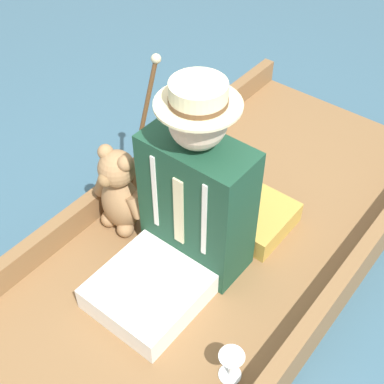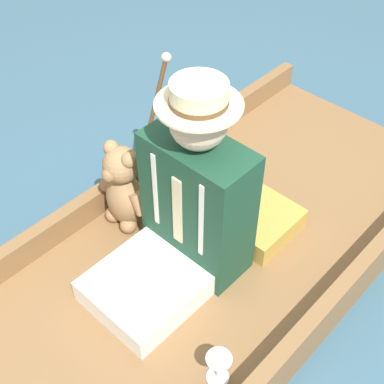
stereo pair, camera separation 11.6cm
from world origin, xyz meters
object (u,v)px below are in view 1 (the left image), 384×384
seated_person (188,209)px  walking_cane (144,120)px  wine_glass (231,361)px  teddy_bear (119,193)px

seated_person → walking_cane: (0.44, -0.24, 0.08)m
wine_glass → walking_cane: size_ratio=0.20×
teddy_bear → seated_person: bearing=-177.0°
teddy_bear → wine_glass: bearing=160.1°
wine_glass → teddy_bear: bearing=-19.9°
wine_glass → walking_cane: bearing=-32.0°
seated_person → walking_cane: bearing=-34.9°
teddy_bear → wine_glass: 0.86m
wine_glass → walking_cane: 1.08m
walking_cane → seated_person: bearing=151.4°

